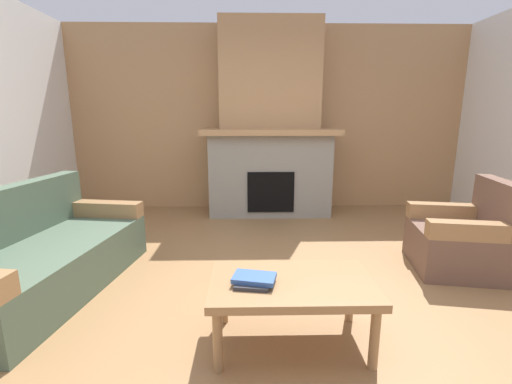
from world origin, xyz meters
The scene contains 7 objects.
ground centered at (0.00, 0.00, 0.00)m, with size 9.00×9.00×0.00m, color olive.
wall_back_wood_panel centered at (0.00, 3.00, 1.35)m, with size 6.00×0.12×2.70m, color tan.
fireplace centered at (0.00, 2.62, 1.16)m, with size 1.90×0.82×2.70m.
couch centered at (-2.00, 0.26, 0.29)m, with size 1.10×1.90×0.85m.
armchair centered at (1.68, 0.58, 0.29)m, with size 0.88×0.88×0.85m.
coffee_table centered at (-0.04, -0.47, 0.38)m, with size 1.00×0.60×0.43m.
book_stack_near_edge centered at (-0.28, -0.51, 0.46)m, with size 0.28×0.24×0.05m.
Camera 1 is at (-0.31, -2.43, 1.42)m, focal length 24.51 mm.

